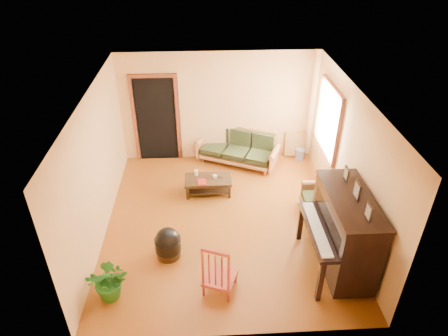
{
  "coord_description": "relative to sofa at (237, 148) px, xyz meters",
  "views": [
    {
      "loc": [
        -0.33,
        -6.0,
        5.04
      ],
      "look_at": [
        0.0,
        0.2,
        1.1
      ],
      "focal_mm": 32.0,
      "sensor_mm": 36.0,
      "label": 1
    }
  ],
  "objects": [
    {
      "name": "potted_plant",
      "position": [
        -2.26,
        -3.86,
        -0.05
      ],
      "size": [
        0.64,
        0.55,
        0.7
      ],
      "primitive_type": "imported",
      "rotation": [
        0.0,
        0.0,
        0.02
      ],
      "color": "#1F5F1B",
      "rests_on": "floor"
    },
    {
      "name": "coffee_table",
      "position": [
        -0.71,
        -1.19,
        -0.22
      ],
      "size": [
        0.99,
        0.54,
        0.36
      ],
      "primitive_type": "cube",
      "rotation": [
        0.0,
        0.0,
        0.01
      ],
      "color": "black",
      "rests_on": "floor"
    },
    {
      "name": "remote",
      "position": [
        -0.47,
        -1.16,
        -0.04
      ],
      "size": [
        0.14,
        0.09,
        0.01
      ],
      "primitive_type": "cube",
      "rotation": [
        0.0,
        0.0,
        -0.4
      ],
      "color": "black",
      "rests_on": "coffee_table"
    },
    {
      "name": "ceramic_crock",
      "position": [
        1.54,
        0.08,
        -0.26
      ],
      "size": [
        0.23,
        0.23,
        0.27
      ],
      "primitive_type": "cylinder",
      "rotation": [
        0.0,
        0.0,
        -0.07
      ],
      "color": "#33519A",
      "rests_on": "floor"
    },
    {
      "name": "footstool",
      "position": [
        -1.44,
        -3.03,
        -0.19
      ],
      "size": [
        0.58,
        0.58,
        0.43
      ],
      "primitive_type": "cylinder",
      "rotation": [
        0.0,
        0.0,
        0.37
      ],
      "color": "black",
      "rests_on": "floor"
    },
    {
      "name": "red_chair",
      "position": [
        -0.58,
        -3.82,
        0.1
      ],
      "size": [
        0.62,
        0.64,
        1.0
      ],
      "primitive_type": "cube",
      "rotation": [
        0.0,
        0.0,
        -0.36
      ],
      "color": "maroon",
      "rests_on": "floor"
    },
    {
      "name": "piano",
      "position": [
        1.45,
        -3.41,
        0.31
      ],
      "size": [
        0.95,
        1.61,
        1.42
      ],
      "primitive_type": "cube",
      "rotation": [
        0.0,
        0.0,
        0.0
      ],
      "color": "black",
      "rests_on": "floor"
    },
    {
      "name": "sofa",
      "position": [
        0.0,
        0.0,
        0.0
      ],
      "size": [
        2.03,
        1.48,
        0.8
      ],
      "primitive_type": "cube",
      "rotation": [
        0.0,
        0.0,
        -0.42
      ],
      "color": "#A86B3D",
      "rests_on": "floor"
    },
    {
      "name": "leaning_frame",
      "position": [
        1.44,
        0.25,
        -0.07
      ],
      "size": [
        0.5,
        0.15,
        0.66
      ],
      "primitive_type": "cube",
      "rotation": [
        0.0,
        0.0,
        -0.08
      ],
      "color": "#BD913F",
      "rests_on": "floor"
    },
    {
      "name": "glass_jar",
      "position": [
        -0.56,
        -1.16,
        -0.01
      ],
      "size": [
        0.11,
        0.11,
        0.06
      ],
      "primitive_type": "cylinder",
      "rotation": [
        0.0,
        0.0,
        -0.35
      ],
      "color": "silver",
      "rests_on": "coffee_table"
    },
    {
      "name": "candle",
      "position": [
        -0.96,
        -1.05,
        0.02
      ],
      "size": [
        0.09,
        0.09,
        0.13
      ],
      "primitive_type": "cylinder",
      "rotation": [
        0.0,
        0.0,
        0.25
      ],
      "color": "white",
      "rests_on": "coffee_table"
    },
    {
      "name": "doorway",
      "position": [
        -1.87,
        0.32,
        0.62
      ],
      "size": [
        1.08,
        0.16,
        2.05
      ],
      "primitive_type": "cube",
      "color": "black",
      "rests_on": "floor"
    },
    {
      "name": "window",
      "position": [
        1.79,
        -0.86,
        1.1
      ],
      "size": [
        0.12,
        1.36,
        1.46
      ],
      "primitive_type": "cube",
      "color": "white",
      "rests_on": "right_wall"
    },
    {
      "name": "armchair",
      "position": [
        1.46,
        -2.01,
        -0.01
      ],
      "size": [
        0.77,
        0.81,
        0.78
      ],
      "primitive_type": "cube",
      "rotation": [
        0.0,
        0.0,
        -0.03
      ],
      "color": "#A86B3D",
      "rests_on": "floor"
    },
    {
      "name": "book",
      "position": [
        -0.92,
        -1.33,
        -0.03
      ],
      "size": [
        0.19,
        0.24,
        0.02
      ],
      "primitive_type": "imported",
      "rotation": [
        0.0,
        0.0,
        0.1
      ],
      "color": "#A41715",
      "rests_on": "coffee_table"
    },
    {
      "name": "floor",
      "position": [
        -0.42,
        -2.16,
        -0.4
      ],
      "size": [
        5.0,
        5.0,
        0.0
      ],
      "primitive_type": "plane",
      "color": "#6A350D",
      "rests_on": "ground"
    }
  ]
}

